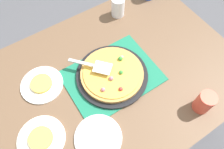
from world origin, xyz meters
TOP-DOWN VIEW (x-y plane):
  - ground_plane at (0.00, 0.00)m, footprint 8.00×8.00m
  - dining_table at (0.00, 0.00)m, footprint 1.40×1.00m
  - placemat at (0.00, 0.00)m, footprint 0.48×0.36m
  - pizza_pan at (0.00, 0.00)m, footprint 0.38×0.38m
  - pizza at (0.00, -0.00)m, footprint 0.33×0.33m
  - plate_near_left at (-0.33, 0.15)m, footprint 0.22×0.22m
  - plate_far_right at (-0.45, -0.10)m, footprint 0.22×0.22m
  - plate_side at (-0.23, -0.24)m, footprint 0.22×0.22m
  - served_slice_left at (-0.33, 0.15)m, footprint 0.11×0.11m
  - served_slice_right at (-0.45, -0.10)m, footprint 0.11×0.11m
  - cup_near at (0.27, -0.38)m, footprint 0.08×0.08m
  - cup_far at (0.28, 0.36)m, footprint 0.08×0.08m
  - pizza_server at (-0.06, 0.07)m, footprint 0.18×0.20m

SIDE VIEW (x-z plane):
  - ground_plane at x=0.00m, z-range 0.00..0.00m
  - dining_table at x=0.00m, z-range 0.27..1.02m
  - placemat at x=0.00m, z-range 0.75..0.76m
  - plate_near_left at x=-0.33m, z-range 0.75..0.76m
  - plate_far_right at x=-0.45m, z-range 0.75..0.76m
  - plate_side at x=-0.23m, z-range 0.75..0.76m
  - pizza_pan at x=0.00m, z-range 0.76..0.77m
  - served_slice_left at x=-0.33m, z-range 0.76..0.78m
  - served_slice_right at x=-0.45m, z-range 0.76..0.78m
  - pizza at x=0.00m, z-range 0.76..0.81m
  - cup_near at x=0.27m, z-range 0.75..0.87m
  - cup_far at x=0.28m, z-range 0.75..0.87m
  - pizza_server at x=-0.06m, z-range 0.81..0.82m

